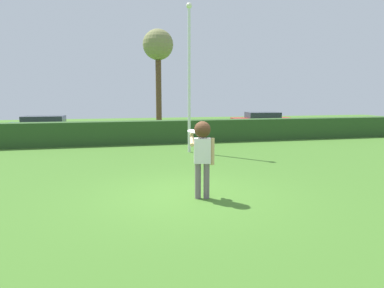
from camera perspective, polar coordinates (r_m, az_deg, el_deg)
The scene contains 8 objects.
ground_plane at distance 8.44m, azimuth -0.90°, elevation -8.47°, with size 60.00×60.00×0.00m, color #3F6D25.
person at distance 7.97m, azimuth 1.70°, elevation -0.70°, with size 0.55×0.82×1.81m.
frisbee at distance 8.32m, azimuth 0.16°, elevation 2.08°, with size 0.26×0.26×0.08m.
lamppost at distance 14.67m, azimuth -0.47°, elevation 11.78°, with size 0.24×0.24×6.11m.
hedge_row at distance 17.65m, azimuth -7.82°, elevation 1.95°, with size 29.53×0.90×1.14m, color #2B4C22.
parked_car_blue at distance 21.62m, azimuth -23.07°, elevation 2.79°, with size 4.26×1.93×1.25m.
parked_car_red at distance 24.85m, azimuth 11.49°, elevation 3.84°, with size 4.37×2.21×1.25m.
bare_elm_tree at distance 26.30m, azimuth -5.59°, elevation 15.36°, with size 2.22×2.22×7.18m.
Camera 1 is at (-1.79, -7.89, 2.38)m, focal length 32.51 mm.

